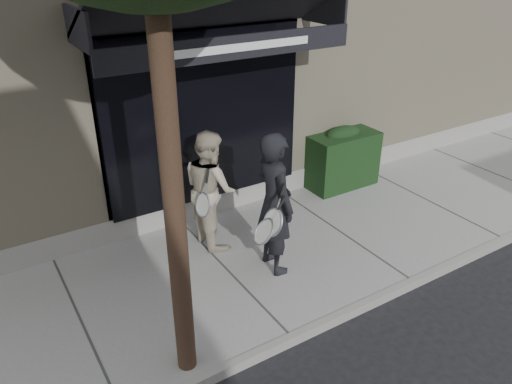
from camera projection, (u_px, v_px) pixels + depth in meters
ground at (337, 236)px, 7.94m from camera, size 80.00×80.00×0.00m
sidewalk at (337, 233)px, 7.91m from camera, size 20.00×3.00×0.12m
curb at (412, 283)px, 6.74m from camera, size 20.00×0.10×0.14m
building_facade at (192, 18)px, 10.44m from camera, size 14.30×8.04×5.64m
hedge at (341, 157)px, 9.11m from camera, size 1.30×0.70×1.14m
pedestrian_front at (274, 204)px, 6.56m from camera, size 0.79×0.93×1.98m
pedestrian_back at (210, 188)px, 7.22m from camera, size 0.72×0.92×1.76m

